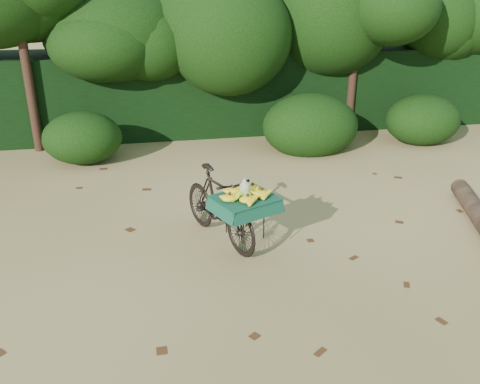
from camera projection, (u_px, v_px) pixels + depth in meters
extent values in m
plane|color=tan|center=(301.00, 260.00, 6.42)|extent=(80.00, 80.00, 0.00)
imported|color=black|center=(219.00, 206.00, 6.73)|extent=(1.09, 1.72, 1.00)
cube|color=black|center=(245.00, 199.00, 6.14)|extent=(0.51, 0.55, 0.03)
cube|color=#144C38|center=(245.00, 198.00, 6.14)|extent=(0.90, 0.84, 0.01)
ellipsoid|color=#84AE2A|center=(250.00, 193.00, 6.15)|extent=(0.10, 0.08, 0.11)
ellipsoid|color=#84AE2A|center=(242.00, 192.00, 6.16)|extent=(0.10, 0.08, 0.11)
ellipsoid|color=#84AE2A|center=(240.00, 195.00, 6.08)|extent=(0.10, 0.08, 0.11)
ellipsoid|color=#84AE2A|center=(248.00, 195.00, 6.07)|extent=(0.10, 0.08, 0.11)
cylinder|color=#EAE5C6|center=(244.00, 190.00, 6.11)|extent=(0.12, 0.12, 0.15)
cube|color=black|center=(222.00, 90.00, 11.77)|extent=(26.00, 1.80, 1.80)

